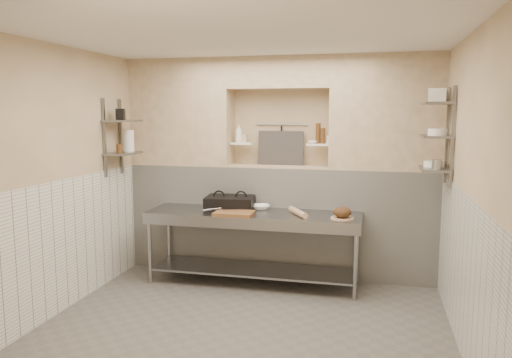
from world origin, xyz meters
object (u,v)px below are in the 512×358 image
(prep_table, at_px, (253,233))
(rolling_pin, at_px, (298,212))
(panini_press, at_px, (230,203))
(cutting_board, at_px, (234,213))
(mixing_bowl, at_px, (260,207))
(bottle_soap, at_px, (239,133))
(bowl_alcove, at_px, (313,142))
(bread_loaf, at_px, (342,212))
(jug_left, at_px, (129,141))

(prep_table, relative_size, rolling_pin, 5.67)
(panini_press, relative_size, rolling_pin, 1.38)
(cutting_board, relative_size, mixing_bowl, 1.92)
(cutting_board, height_order, bottle_soap, bottle_soap)
(prep_table, bearing_deg, bowl_alcove, 40.68)
(panini_press, distance_m, bread_loaf, 1.43)
(prep_table, bearing_deg, jug_left, 179.45)
(cutting_board, distance_m, bowl_alcove, 1.38)
(bottle_soap, relative_size, jug_left, 0.88)
(mixing_bowl, bearing_deg, prep_table, -101.09)
(bottle_soap, bearing_deg, panini_press, -90.38)
(cutting_board, height_order, bowl_alcove, bowl_alcove)
(rolling_pin, height_order, jug_left, jug_left)
(mixing_bowl, height_order, rolling_pin, rolling_pin)
(prep_table, relative_size, jug_left, 9.59)
(cutting_board, bearing_deg, bread_loaf, 3.74)
(mixing_bowl, xyz_separation_m, rolling_pin, (0.51, -0.24, 0.01))
(prep_table, height_order, cutting_board, cutting_board)
(rolling_pin, xyz_separation_m, bread_loaf, (0.52, -0.09, 0.04))
(panini_press, height_order, bread_loaf, panini_press)
(mixing_bowl, bearing_deg, rolling_pin, -25.44)
(prep_table, distance_m, bottle_soap, 1.35)
(cutting_board, relative_size, bowl_alcove, 3.78)
(mixing_bowl, xyz_separation_m, bowl_alcove, (0.60, 0.34, 0.80))
(bottle_soap, bearing_deg, bread_loaf, -25.67)
(prep_table, distance_m, rolling_pin, 0.63)
(mixing_bowl, distance_m, rolling_pin, 0.57)
(cutting_board, xyz_separation_m, rolling_pin, (0.73, 0.17, 0.01))
(bowl_alcove, bearing_deg, rolling_pin, -98.91)
(prep_table, height_order, mixing_bowl, mixing_bowl)
(mixing_bowl, bearing_deg, bowl_alcove, 29.43)
(rolling_pin, relative_size, jug_left, 1.69)
(jug_left, bearing_deg, bowl_alcove, 13.31)
(cutting_board, relative_size, bread_loaf, 2.22)
(cutting_board, xyz_separation_m, bread_loaf, (1.26, 0.08, 0.06))
(bread_loaf, distance_m, jug_left, 2.82)
(bread_loaf, distance_m, bottle_soap, 1.78)
(prep_table, height_order, panini_press, panini_press)
(bread_loaf, bearing_deg, bowl_alcove, 122.80)
(prep_table, distance_m, mixing_bowl, 0.36)
(cutting_board, distance_m, mixing_bowl, 0.47)
(panini_press, relative_size, bread_loaf, 3.07)
(bowl_alcove, bearing_deg, prep_table, -139.32)
(rolling_pin, height_order, bottle_soap, bottle_soap)
(panini_press, relative_size, cutting_board, 1.39)
(rolling_pin, bearing_deg, jug_left, 178.82)
(prep_table, bearing_deg, cutting_board, -131.98)
(prep_table, height_order, rolling_pin, rolling_pin)
(bowl_alcove, height_order, jug_left, jug_left)
(bread_loaf, bearing_deg, cutting_board, -176.26)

